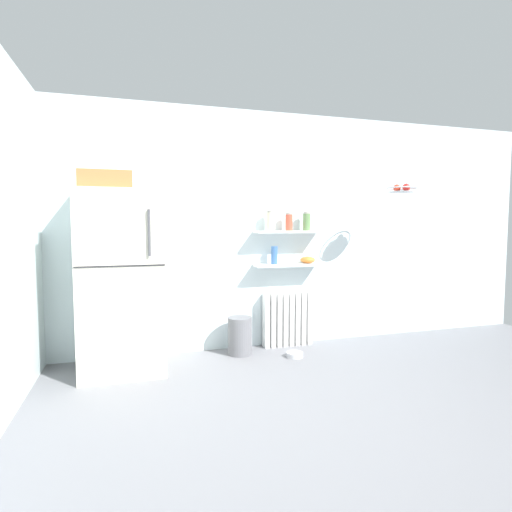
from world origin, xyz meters
The scene contains 14 objects.
ground_plane centered at (0.00, 0.50, 0.00)m, with size 7.04×7.04×0.00m, color slate.
back_wall centered at (0.00, 2.05, 1.30)m, with size 7.04×0.10×2.60m, color silver.
refrigerator centered at (-1.47, 1.65, 0.87)m, with size 0.75×0.74×1.83m.
radiator centered at (0.29, 1.92, 0.30)m, with size 0.56×0.12×0.60m.
wall_shelf_lower centered at (0.29, 1.89, 0.92)m, with size 0.78×0.22×0.03m, color white.
wall_shelf_upper centered at (0.29, 1.89, 1.29)m, with size 0.78×0.22×0.03m, color white.
storage_jar_0 centered at (0.08, 1.89, 1.41)m, with size 0.09×0.09×0.22m.
storage_jar_1 centered at (0.29, 1.89, 1.40)m, with size 0.08×0.08×0.20m.
storage_jar_2 centered at (0.50, 1.89, 1.40)m, with size 0.09×0.09×0.21m.
vase centered at (0.12, 1.89, 1.03)m, with size 0.07×0.07×0.20m, color #38609E.
shelf_bowl centered at (0.52, 1.89, 0.97)m, with size 0.17×0.17×0.08m, color orange.
trash_bin centered at (-0.30, 1.77, 0.20)m, with size 0.25×0.25×0.39m, color slate.
pet_food_bowl centered at (0.21, 1.51, 0.03)m, with size 0.17×0.17×0.05m, color #B7B7BC.
hanging_fruit_basket centered at (1.39, 1.42, 1.75)m, with size 0.32×0.32×0.09m.
Camera 1 is at (-1.36, -2.31, 1.36)m, focal length 28.54 mm.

